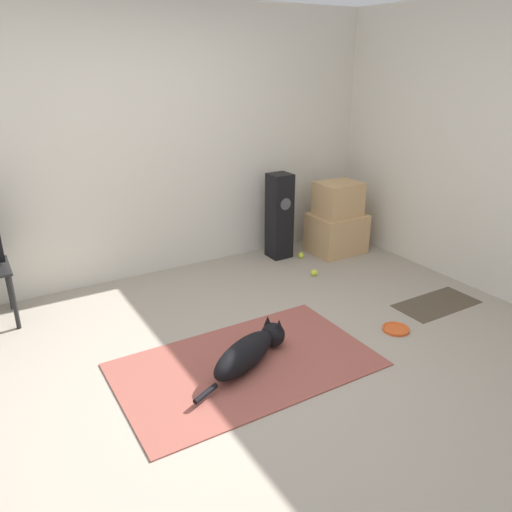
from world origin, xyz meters
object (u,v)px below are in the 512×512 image
dog (250,351)px  cardboard_box_upper (338,199)px  tennis_ball_by_boxes (301,255)px  tennis_ball_near_speaker (314,273)px  floor_speaker (279,216)px  frisbee (396,329)px  cardboard_box_lower (336,233)px

dog → cardboard_box_upper: bearing=36.6°
tennis_ball_by_boxes → tennis_ball_near_speaker: size_ratio=1.00×
floor_speaker → tennis_ball_by_boxes: bearing=-45.4°
tennis_ball_near_speaker → tennis_ball_by_boxes: bearing=70.1°
dog → frisbee: 1.27m
floor_speaker → dog: bearing=-128.7°
cardboard_box_lower → cardboard_box_upper: (-0.01, -0.01, 0.40)m
frisbee → tennis_ball_near_speaker: bearing=85.5°
frisbee → cardboard_box_lower: bearing=66.4°
tennis_ball_near_speaker → dog: bearing=-142.5°
floor_speaker → tennis_ball_near_speaker: (0.01, -0.64, -0.43)m
cardboard_box_lower → floor_speaker: (-0.63, 0.21, 0.24)m
frisbee → cardboard_box_upper: cardboard_box_upper is taller
tennis_ball_by_boxes → frisbee: bearing=-98.9°
dog → tennis_ball_near_speaker: 1.70m
frisbee → cardboard_box_upper: (0.70, 1.62, 0.60)m
frisbee → dog: bearing=172.2°
dog → cardboard_box_lower: cardboard_box_lower is taller
frisbee → tennis_ball_near_speaker: size_ratio=3.26×
cardboard_box_upper → floor_speaker: floor_speaker is taller
dog → tennis_ball_near_speaker: size_ratio=13.72×
dog → tennis_ball_near_speaker: bearing=37.5°
cardboard_box_lower → tennis_ball_by_boxes: bearing=176.5°
cardboard_box_lower → dog: bearing=-143.4°
floor_speaker → tennis_ball_near_speaker: size_ratio=13.94×
dog → tennis_ball_near_speaker: dog is taller
tennis_ball_near_speaker → frisbee: bearing=-94.5°
floor_speaker → tennis_ball_by_boxes: (0.18, -0.18, -0.43)m
floor_speaker → tennis_ball_near_speaker: 0.77m
dog → cardboard_box_upper: (1.96, 1.45, 0.49)m
dog → tennis_ball_by_boxes: (1.51, 1.49, -0.09)m
cardboard_box_lower → tennis_ball_near_speaker: (-0.62, -0.43, -0.18)m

